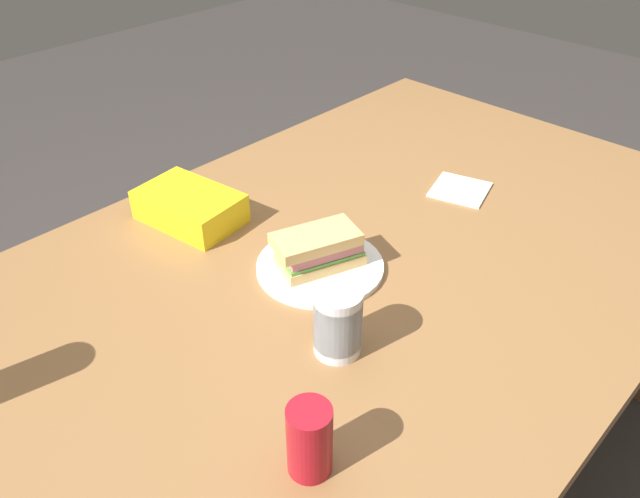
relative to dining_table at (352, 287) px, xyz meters
The scene contains 8 objects.
ground_plane 0.66m from the dining_table, ahead, with size 8.00×8.00×0.00m, color #383330.
dining_table is the anchor object (origin of this frame).
paper_plate 0.11m from the dining_table, 25.75° to the right, with size 0.26×0.26×0.01m, color white.
sandwich 0.15m from the dining_table, 24.15° to the right, with size 0.20×0.15×0.08m.
soda_can_red 0.52m from the dining_table, 33.95° to the left, with size 0.07×0.07×0.12m, color maroon.
chip_bag 0.41m from the dining_table, 69.92° to the right, with size 0.23×0.15×0.07m, color yellow.
plastic_cup_stack 0.30m from the dining_table, 34.90° to the left, with size 0.08×0.08×0.13m.
paper_napkin 0.41m from the dining_table, behind, with size 0.13×0.13×0.01m, color white.
Camera 1 is at (0.81, 0.68, 1.52)m, focal length 35.19 mm.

